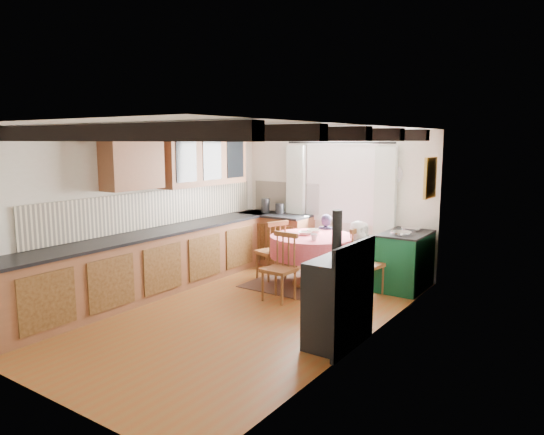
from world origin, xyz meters
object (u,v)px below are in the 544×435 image
Objects in this scene: chair_near at (279,267)px; aga_range at (405,260)px; chair_right at (368,262)px; dining_table at (313,261)px; child_right at (358,257)px; cup at (314,237)px; child_far at (326,245)px; chair_left at (271,250)px; cast_iron_stove at (336,279)px.

chair_near is 1.00× the size of aga_range.
dining_table is at bearing 102.78° from chair_right.
chair_near is 0.89× the size of child_right.
child_far is at bearing 108.15° from cup.
child_right reaches higher than chair_left.
cast_iron_stove reaches higher than cup.
chair_right is 0.65× the size of cast_iron_stove.
aga_range is 0.93× the size of child_far.
chair_near reaches higher than dining_table.
child_right reaches higher than child_far.
chair_right is at bearing 140.93° from child_far.
chair_right reaches higher than dining_table.
aga_range is at bearing 171.93° from child_far.
cast_iron_stove is 14.62× the size of cup.
aga_range reaches higher than cup.
chair_left is 0.65× the size of cast_iron_stove.
child_far is at bearing 100.41° from dining_table.
cup is (0.22, 0.59, 0.36)m from chair_near.
chair_near is 1.25m from child_right.
child_far is (0.63, 0.69, 0.03)m from chair_left.
chair_right reaches higher than aga_range.
dining_table is 0.90m from chair_near.
chair_near is 9.34× the size of cup.
aga_range is at bearing 42.98° from cup.
child_far is (-1.01, 0.58, 0.03)m from chair_right.
child_far reaches higher than cup.
cast_iron_stove is at bearing -53.07° from cup.
dining_table is 1.37× the size of chair_near.
cup is (-0.70, -0.36, 0.35)m from chair_right.
chair_right is at bearing 113.20° from chair_left.
chair_left is 2.75m from cast_iron_stove.
aga_range is (0.34, 0.61, -0.05)m from chair_right.
dining_table is at bearing 90.09° from chair_near.
chair_near is 1.11m from chair_left.
chair_right is 0.91× the size of child_right.
chair_left is 1.64m from chair_right.
aga_range is 1.47m from cup.
chair_right is 0.70m from aga_range.
chair_right is at bearing -119.25° from aga_range.
dining_table is 0.87× the size of cast_iron_stove.
chair_near is 0.98× the size of chair_left.
chair_right is at bearing -91.46° from child_right.
chair_right is (0.89, 0.06, 0.09)m from dining_table.
cast_iron_stove is 1.44× the size of child_far.
chair_near is 2.00m from aga_range.
cast_iron_stove is 1.91m from cup.
cast_iron_stove is 2.04m from child_right.
chair_left is 1.46m from child_right.
cup is at bearing -57.42° from dining_table.
cast_iron_stove reaches higher than child_right.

